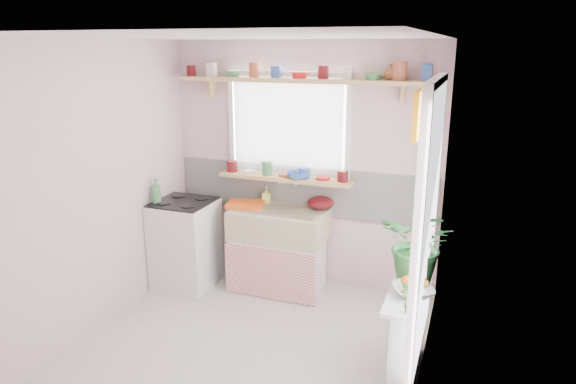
% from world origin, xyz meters
% --- Properties ---
extents(room, '(3.20, 3.20, 3.20)m').
position_xyz_m(room, '(0.66, 0.86, 1.37)').
color(room, silver).
rests_on(room, ground).
extents(sink_unit, '(0.95, 0.65, 1.11)m').
position_xyz_m(sink_unit, '(-0.15, 1.29, 0.43)').
color(sink_unit, white).
rests_on(sink_unit, ground).
extents(cooker, '(0.58, 0.58, 0.93)m').
position_xyz_m(cooker, '(-1.10, 1.05, 0.46)').
color(cooker, white).
rests_on(cooker, ground).
extents(radiator_ledge, '(0.22, 0.95, 0.78)m').
position_xyz_m(radiator_ledge, '(1.30, 0.20, 0.40)').
color(radiator_ledge, white).
rests_on(radiator_ledge, ground).
extents(windowsill, '(1.40, 0.22, 0.04)m').
position_xyz_m(windowsill, '(-0.15, 1.48, 1.14)').
color(windowsill, tan).
rests_on(windowsill, room).
extents(pine_shelf, '(2.52, 0.24, 0.04)m').
position_xyz_m(pine_shelf, '(0.00, 1.47, 2.12)').
color(pine_shelf, tan).
rests_on(pine_shelf, room).
extents(shelf_crockery, '(2.47, 0.11, 0.12)m').
position_xyz_m(shelf_crockery, '(-0.00, 1.47, 2.20)').
color(shelf_crockery, '#590F14').
rests_on(shelf_crockery, pine_shelf).
extents(sill_crockery, '(1.35, 0.11, 0.12)m').
position_xyz_m(sill_crockery, '(-0.17, 1.48, 1.22)').
color(sill_crockery, '#590F14').
rests_on(sill_crockery, windowsill).
extents(dish_tray, '(0.43, 0.37, 0.04)m').
position_xyz_m(dish_tray, '(-0.53, 1.32, 0.87)').
color(dish_tray, '#FC5D16').
rests_on(dish_tray, sink_unit).
extents(colander, '(0.30, 0.30, 0.12)m').
position_xyz_m(colander, '(0.22, 1.50, 0.91)').
color(colander, '#540E12').
rests_on(colander, sink_unit).
extents(jade_plant, '(0.64, 0.59, 0.59)m').
position_xyz_m(jade_plant, '(1.33, 0.30, 1.07)').
color(jade_plant, '#2A6A2E').
rests_on(jade_plant, radiator_ledge).
extents(fruit_bowl, '(0.37, 0.37, 0.07)m').
position_xyz_m(fruit_bowl, '(1.33, 0.06, 0.81)').
color(fruit_bowl, silver).
rests_on(fruit_bowl, radiator_ledge).
extents(herb_pot, '(0.13, 0.11, 0.21)m').
position_xyz_m(herb_pot, '(1.33, -0.20, 0.88)').
color(herb_pot, '#2B5F26').
rests_on(herb_pot, radiator_ledge).
extents(soap_bottle_sink, '(0.09, 0.09, 0.17)m').
position_xyz_m(soap_bottle_sink, '(-0.37, 1.50, 0.94)').
color(soap_bottle_sink, '#DAE063').
rests_on(soap_bottle_sink, sink_unit).
extents(sill_cup, '(0.12, 0.12, 0.09)m').
position_xyz_m(sill_cup, '(-0.77, 1.50, 1.20)').
color(sill_cup, beige).
rests_on(sill_cup, windowsill).
extents(sill_bowl, '(0.25, 0.25, 0.07)m').
position_xyz_m(sill_bowl, '(-0.00, 1.43, 1.19)').
color(sill_bowl, '#3867B6').
rests_on(sill_bowl, windowsill).
extents(shelf_vase, '(0.15, 0.15, 0.14)m').
position_xyz_m(shelf_vase, '(0.86, 1.53, 2.21)').
color(shelf_vase, brown).
rests_on(shelf_vase, pine_shelf).
extents(cooker_bottle, '(0.11, 0.11, 0.25)m').
position_xyz_m(cooker_bottle, '(-1.32, 0.91, 1.04)').
color(cooker_bottle, '#468D56').
rests_on(cooker_bottle, cooker).
extents(fruit, '(0.20, 0.14, 0.10)m').
position_xyz_m(fruit, '(1.34, 0.06, 0.87)').
color(fruit, '#FF5E15').
rests_on(fruit, fruit_bowl).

